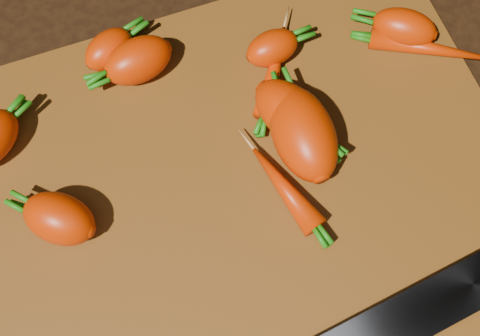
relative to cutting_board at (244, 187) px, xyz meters
name	(u,v)px	position (x,y,z in m)	size (l,w,h in m)	color
ground	(244,192)	(0.00, 0.00, -0.01)	(2.00, 2.00, 0.01)	black
cutting_board	(244,187)	(0.00, 0.00, 0.00)	(0.50, 0.40, 0.01)	#60360F
carrot_1	(59,219)	(-0.16, 0.02, 0.03)	(0.07, 0.04, 0.04)	#E63001
carrot_2	(293,115)	(0.06, 0.04, 0.03)	(0.08, 0.05, 0.05)	#E63001
carrot_3	(303,134)	(0.06, 0.02, 0.03)	(0.10, 0.06, 0.06)	#E63001
carrot_4	(138,60)	(-0.05, 0.15, 0.03)	(0.07, 0.04, 0.04)	#E63001
carrot_5	(109,49)	(-0.08, 0.17, 0.02)	(0.05, 0.03, 0.03)	#E63001
carrot_6	(404,28)	(0.20, 0.09, 0.02)	(0.06, 0.04, 0.04)	#E63001
carrot_7	(274,71)	(0.07, 0.10, 0.02)	(0.10, 0.02, 0.02)	#E63001
carrot_8	(431,49)	(0.22, 0.07, 0.02)	(0.12, 0.02, 0.02)	#E63001
carrot_9	(284,188)	(0.03, -0.02, 0.02)	(0.09, 0.02, 0.02)	#E63001
carrot_10	(272,48)	(0.07, 0.12, 0.02)	(0.05, 0.03, 0.03)	#E63001
knife	(428,309)	(0.10, -0.16, 0.02)	(0.38, 0.08, 0.02)	gray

